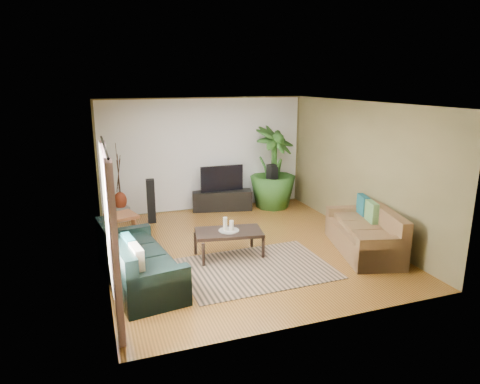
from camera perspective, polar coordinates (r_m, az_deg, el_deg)
name	(u,v)px	position (r m, az deg, el deg)	size (l,w,h in m)	color
floor	(244,248)	(8.20, 0.47, -7.45)	(5.50, 5.50, 0.00)	#9A6427
ceiling	(244,103)	(7.60, 0.52, 11.75)	(5.50, 5.50, 0.00)	white
wall_back	(205,155)	(10.36, -4.75, 4.99)	(5.00, 5.00, 0.00)	brown
wall_front	(320,226)	(5.39, 10.61, -4.43)	(5.00, 5.00, 0.00)	brown
wall_left	(100,190)	(7.34, -18.17, 0.23)	(5.50, 5.50, 0.00)	brown
wall_right	(360,169)	(8.94, 15.74, 2.92)	(5.50, 5.50, 0.00)	brown
backwall_panel	(205,155)	(10.36, -4.73, 4.98)	(4.90, 4.90, 0.00)	white
window_pane	(106,216)	(5.78, -17.46, -3.01)	(1.80, 1.80, 0.00)	white
curtain_near	(115,255)	(5.16, -16.30, -8.03)	(0.08, 0.35, 2.20)	gray
curtain_far	(108,217)	(6.58, -17.16, -3.16)	(0.08, 0.35, 2.20)	gray
curtain_rod	(104,146)	(5.59, -17.66, 5.86)	(0.03, 0.03, 1.90)	black
sofa_left	(139,257)	(6.89, -13.28, -8.49)	(2.11, 0.90, 0.85)	black
sofa_right	(364,229)	(8.22, 16.16, -4.82)	(1.94, 0.87, 0.85)	brown
area_rug	(256,268)	(7.35, 2.17, -10.13)	(2.48, 1.76, 0.01)	#9F7B5D
coffee_table	(229,243)	(7.75, -1.48, -6.88)	(1.18, 0.64, 0.48)	black
candle_tray	(229,230)	(7.66, -1.50, -5.14)	(0.36, 0.36, 0.02)	#9C9C96
candle_tall	(225,224)	(7.63, -2.00, -4.23)	(0.08, 0.08, 0.24)	beige
candle_mid	(232,226)	(7.61, -1.12, -4.50)	(0.08, 0.08, 0.18)	#F1E3CC
candle_short	(231,225)	(7.71, -1.14, -4.36)	(0.08, 0.08, 0.15)	beige
tv_stand	(222,200)	(10.47, -2.40, -1.11)	(1.44, 0.43, 0.48)	black
television	(222,178)	(10.33, -2.43, 1.84)	(1.06, 0.06, 0.62)	black
speaker_left	(151,201)	(9.68, -11.78, -1.19)	(0.18, 0.20, 0.98)	black
speaker_right	(272,187)	(10.50, 4.27, 0.69)	(0.20, 0.22, 1.11)	black
potted_plant	(273,168)	(10.54, 4.43, 3.22)	(1.12, 1.12, 2.00)	#26521B
plant_pot	(272,201)	(10.74, 4.34, -1.26)	(0.37, 0.37, 0.29)	black
pedestal	(121,213)	(10.08, -15.55, -2.76)	(0.32, 0.32, 0.32)	gray
vase	(120,201)	(10.00, -15.66, -1.11)	(0.29, 0.29, 0.40)	maroon
side_table	(122,228)	(8.71, -15.42, -4.67)	(0.53, 0.53, 0.56)	brown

